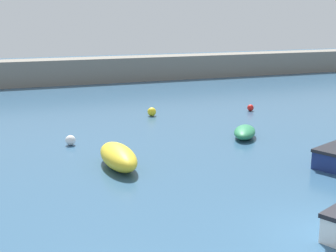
{
  "coord_description": "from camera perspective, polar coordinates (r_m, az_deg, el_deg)",
  "views": [
    {
      "loc": [
        -8.15,
        -8.78,
        5.69
      ],
      "look_at": [
        -0.67,
        10.51,
        0.82
      ],
      "focal_mm": 50.0,
      "sensor_mm": 36.0,
      "label": 1
    }
  ],
  "objects": [
    {
      "name": "fishing_dinghy_green",
      "position": [
        22.65,
        9.34,
        -0.74
      ],
      "size": [
        2.08,
        2.39,
        0.56
      ],
      "rotation": [
        0.0,
        0.0,
        4.11
      ],
      "color": "#287A4C",
      "rests_on": "ground_plane"
    },
    {
      "name": "harbor_breakwater",
      "position": [
        41.76,
        -9.88,
        6.7
      ],
      "size": [
        64.3,
        2.72,
        2.12
      ],
      "primitive_type": "cube",
      "color": "slate",
      "rests_on": "ground_plane"
    },
    {
      "name": "open_tender_yellow",
      "position": [
        18.03,
        -6.08,
        -3.73
      ],
      "size": [
        1.23,
        3.07,
        0.89
      ],
      "rotation": [
        0.0,
        0.0,
        4.73
      ],
      "color": "yellow",
      "rests_on": "ground_plane"
    },
    {
      "name": "mooring_buoy_red",
      "position": [
        29.18,
        10.02,
        2.21
      ],
      "size": [
        0.4,
        0.4,
        0.4
      ],
      "primitive_type": "sphere",
      "color": "red",
      "rests_on": "ground_plane"
    },
    {
      "name": "mooring_buoy_yellow",
      "position": [
        27.27,
        -1.99,
        1.75
      ],
      "size": [
        0.51,
        0.51,
        0.51
      ],
      "primitive_type": "sphere",
      "color": "yellow",
      "rests_on": "ground_plane"
    },
    {
      "name": "mooring_buoy_white",
      "position": [
        21.55,
        -11.8,
        -1.71
      ],
      "size": [
        0.46,
        0.46,
        0.46
      ],
      "primitive_type": "sphere",
      "color": "white",
      "rests_on": "ground_plane"
    }
  ]
}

